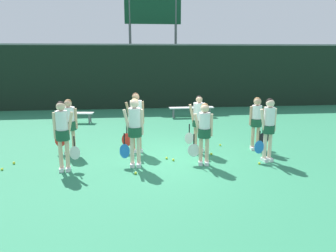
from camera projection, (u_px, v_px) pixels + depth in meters
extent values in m
plane|color=#2D7F56|center=(168.00, 158.00, 9.22)|extent=(140.00, 140.00, 0.00)
cube|color=black|center=(150.00, 77.00, 17.05)|extent=(60.00, 0.06, 3.25)
cube|color=slate|center=(150.00, 45.00, 16.68)|extent=(60.00, 0.08, 0.08)
cylinder|color=#515156|center=(130.00, 49.00, 18.39)|extent=(0.14, 0.14, 6.17)
cylinder|color=#515156|center=(176.00, 49.00, 18.66)|extent=(0.14, 0.14, 6.17)
cube|color=#0F3823|center=(153.00, 8.00, 18.03)|extent=(3.13, 0.12, 1.72)
cube|color=silver|center=(73.00, 113.00, 13.74)|extent=(1.70, 0.58, 0.04)
cylinder|color=slate|center=(91.00, 118.00, 13.90)|extent=(0.06, 0.06, 0.40)
cylinder|color=slate|center=(89.00, 119.00, 13.65)|extent=(0.06, 0.06, 0.40)
cylinder|color=slate|center=(59.00, 117.00, 13.93)|extent=(0.06, 0.06, 0.40)
cylinder|color=slate|center=(57.00, 119.00, 13.69)|extent=(0.06, 0.06, 0.40)
cube|color=silver|center=(191.00, 108.00, 14.92)|extent=(2.04, 0.41, 0.04)
cylinder|color=slate|center=(208.00, 112.00, 15.20)|extent=(0.06, 0.06, 0.43)
cylinder|color=slate|center=(210.00, 113.00, 14.95)|extent=(0.06, 0.06, 0.43)
cylinder|color=slate|center=(173.00, 113.00, 14.98)|extent=(0.06, 0.06, 0.43)
cylinder|color=slate|center=(174.00, 114.00, 14.74)|extent=(0.06, 0.06, 0.43)
cylinder|color=beige|center=(67.00, 154.00, 8.18)|extent=(0.10, 0.10, 0.84)
cylinder|color=beige|center=(61.00, 155.00, 8.15)|extent=(0.10, 0.10, 0.84)
cube|color=white|center=(68.00, 169.00, 8.23)|extent=(0.13, 0.25, 0.09)
cube|color=white|center=(62.00, 169.00, 8.20)|extent=(0.13, 0.25, 0.09)
cylinder|color=#194C33|center=(63.00, 135.00, 8.05)|extent=(0.33, 0.33, 0.26)
cylinder|color=white|center=(62.00, 125.00, 8.00)|extent=(0.29, 0.29, 0.69)
sphere|color=beige|center=(61.00, 106.00, 7.90)|extent=(0.22, 0.22, 0.22)
sphere|color=black|center=(61.00, 105.00, 7.91)|extent=(0.20, 0.20, 0.20)
cylinder|color=beige|center=(70.00, 125.00, 8.03)|extent=(0.22, 0.09, 0.66)
cylinder|color=beige|center=(55.00, 126.00, 7.97)|extent=(0.08, 0.08, 0.66)
cylinder|color=black|center=(74.00, 141.00, 8.12)|extent=(0.03, 0.03, 0.26)
ellipsoid|color=silver|center=(75.00, 153.00, 8.19)|extent=(0.26, 0.03, 0.35)
cylinder|color=beige|center=(139.00, 151.00, 8.48)|extent=(0.10, 0.10, 0.85)
cylinder|color=beige|center=(132.00, 151.00, 8.47)|extent=(0.10, 0.10, 0.85)
cube|color=white|center=(139.00, 165.00, 8.53)|extent=(0.13, 0.25, 0.09)
cube|color=white|center=(132.00, 165.00, 8.53)|extent=(0.13, 0.25, 0.09)
cylinder|color=#194C33|center=(135.00, 132.00, 8.36)|extent=(0.35, 0.35, 0.25)
cylinder|color=white|center=(135.00, 122.00, 8.31)|extent=(0.31, 0.31, 0.69)
sphere|color=beige|center=(134.00, 104.00, 8.21)|extent=(0.22, 0.22, 0.22)
sphere|color=#D8B772|center=(134.00, 103.00, 8.22)|extent=(0.20, 0.20, 0.20)
cylinder|color=beige|center=(127.00, 122.00, 8.30)|extent=(0.22, 0.09, 0.66)
cylinder|color=beige|center=(142.00, 122.00, 8.32)|extent=(0.08, 0.08, 0.66)
cylinder|color=black|center=(124.00, 139.00, 8.38)|extent=(0.03, 0.03, 0.28)
ellipsoid|color=blue|center=(125.00, 151.00, 8.45)|extent=(0.26, 0.03, 0.39)
cylinder|color=beige|center=(207.00, 150.00, 8.62)|extent=(0.10, 0.10, 0.78)
cylinder|color=beige|center=(201.00, 150.00, 8.63)|extent=(0.10, 0.10, 0.78)
cube|color=white|center=(207.00, 163.00, 8.67)|extent=(0.16, 0.26, 0.09)
cube|color=white|center=(201.00, 163.00, 8.68)|extent=(0.16, 0.26, 0.09)
cylinder|color=#194C33|center=(204.00, 133.00, 8.52)|extent=(0.34, 0.34, 0.24)
cylinder|color=white|center=(205.00, 124.00, 8.47)|extent=(0.29, 0.29, 0.62)
sphere|color=beige|center=(205.00, 108.00, 8.38)|extent=(0.22, 0.22, 0.22)
sphere|color=olive|center=(205.00, 107.00, 8.39)|extent=(0.21, 0.21, 0.21)
cylinder|color=beige|center=(197.00, 125.00, 8.49)|extent=(0.21, 0.11, 0.59)
cylinder|color=beige|center=(211.00, 125.00, 8.46)|extent=(0.08, 0.08, 0.59)
cylinder|color=black|center=(194.00, 139.00, 8.56)|extent=(0.03, 0.03, 0.26)
ellipsoid|color=silver|center=(194.00, 150.00, 8.63)|extent=(0.32, 0.03, 0.36)
cylinder|color=beige|center=(270.00, 146.00, 8.93)|extent=(0.10, 0.10, 0.82)
cylinder|color=beige|center=(265.00, 147.00, 8.88)|extent=(0.10, 0.10, 0.82)
cube|color=white|center=(269.00, 159.00, 8.98)|extent=(0.15, 0.25, 0.09)
cube|color=white|center=(264.00, 160.00, 8.94)|extent=(0.15, 0.25, 0.09)
cylinder|color=#194C33|center=(268.00, 129.00, 8.80)|extent=(0.33, 0.33, 0.22)
cylinder|color=white|center=(269.00, 120.00, 8.74)|extent=(0.28, 0.28, 0.67)
sphere|color=beige|center=(270.00, 103.00, 8.64)|extent=(0.22, 0.22, 0.22)
sphere|color=black|center=(270.00, 102.00, 8.66)|extent=(0.20, 0.20, 0.20)
cylinder|color=beige|center=(263.00, 121.00, 8.70)|extent=(0.22, 0.11, 0.64)
cylinder|color=beige|center=(275.00, 120.00, 8.79)|extent=(0.08, 0.08, 0.63)
cylinder|color=black|center=(260.00, 136.00, 8.75)|extent=(0.03, 0.03, 0.27)
ellipsoid|color=blue|center=(259.00, 147.00, 8.82)|extent=(0.26, 0.03, 0.37)
cylinder|color=tan|center=(74.00, 141.00, 9.53)|extent=(0.10, 0.10, 0.77)
cylinder|color=tan|center=(67.00, 141.00, 9.55)|extent=(0.10, 0.10, 0.77)
cube|color=white|center=(74.00, 153.00, 9.58)|extent=(0.15, 0.26, 0.09)
cube|color=white|center=(68.00, 152.00, 9.59)|extent=(0.15, 0.26, 0.09)
cylinder|color=#194C33|center=(69.00, 125.00, 9.43)|extent=(0.41, 0.41, 0.26)
cylinder|color=white|center=(69.00, 118.00, 9.39)|extent=(0.36, 0.36, 0.62)
sphere|color=tan|center=(68.00, 104.00, 9.30)|extent=(0.21, 0.21, 0.21)
sphere|color=olive|center=(68.00, 103.00, 9.31)|extent=(0.20, 0.20, 0.20)
cylinder|color=tan|center=(61.00, 118.00, 9.41)|extent=(0.21, 0.11, 0.59)
cylinder|color=tan|center=(76.00, 118.00, 9.37)|extent=(0.08, 0.08, 0.59)
cylinder|color=black|center=(59.00, 131.00, 9.48)|extent=(0.03, 0.03, 0.25)
ellipsoid|color=red|center=(60.00, 141.00, 9.54)|extent=(0.30, 0.03, 0.35)
cylinder|color=tan|center=(140.00, 138.00, 9.76)|extent=(0.10, 0.10, 0.84)
cylinder|color=tan|center=(133.00, 138.00, 9.70)|extent=(0.10, 0.10, 0.84)
cube|color=white|center=(140.00, 150.00, 9.82)|extent=(0.16, 0.26, 0.09)
cube|color=white|center=(134.00, 151.00, 9.76)|extent=(0.16, 0.26, 0.09)
cylinder|color=#194C33|center=(136.00, 121.00, 9.62)|extent=(0.40, 0.40, 0.24)
cylinder|color=white|center=(136.00, 113.00, 9.56)|extent=(0.35, 0.35, 0.70)
sphere|color=tan|center=(136.00, 97.00, 9.46)|extent=(0.21, 0.21, 0.21)
sphere|color=#4C331E|center=(136.00, 96.00, 9.47)|extent=(0.19, 0.19, 0.19)
cylinder|color=tan|center=(129.00, 113.00, 9.50)|extent=(0.22, 0.12, 0.67)
cylinder|color=tan|center=(143.00, 113.00, 9.63)|extent=(0.08, 0.08, 0.67)
cylinder|color=black|center=(127.00, 128.00, 9.55)|extent=(0.03, 0.03, 0.29)
ellipsoid|color=red|center=(127.00, 140.00, 9.63)|extent=(0.31, 0.03, 0.40)
cylinder|color=tan|center=(201.00, 138.00, 9.82)|extent=(0.10, 0.10, 0.80)
cylinder|color=tan|center=(195.00, 138.00, 9.79)|extent=(0.10, 0.10, 0.80)
cube|color=white|center=(201.00, 150.00, 9.87)|extent=(0.12, 0.24, 0.09)
cube|color=white|center=(195.00, 150.00, 9.84)|extent=(0.12, 0.24, 0.09)
cylinder|color=#194C33|center=(199.00, 123.00, 9.70)|extent=(0.38, 0.38, 0.20)
cylinder|color=white|center=(199.00, 114.00, 9.64)|extent=(0.33, 0.33, 0.67)
sphere|color=tan|center=(199.00, 100.00, 9.55)|extent=(0.20, 0.20, 0.20)
sphere|color=black|center=(199.00, 99.00, 9.56)|extent=(0.18, 0.18, 0.18)
cylinder|color=tan|center=(192.00, 115.00, 9.62)|extent=(0.21, 0.08, 0.64)
cylinder|color=tan|center=(205.00, 114.00, 9.67)|extent=(0.08, 0.08, 0.63)
cylinder|color=black|center=(189.00, 128.00, 9.67)|extent=(0.03, 0.03, 0.26)
ellipsoid|color=silver|center=(189.00, 138.00, 9.74)|extent=(0.27, 0.03, 0.35)
cylinder|color=tan|center=(258.00, 137.00, 9.97)|extent=(0.10, 0.10, 0.76)
cylinder|color=tan|center=(253.00, 137.00, 9.97)|extent=(0.10, 0.10, 0.76)
cube|color=white|center=(258.00, 148.00, 10.01)|extent=(0.14, 0.25, 0.09)
cube|color=white|center=(252.00, 148.00, 10.02)|extent=(0.14, 0.25, 0.09)
cylinder|color=#194C33|center=(256.00, 122.00, 9.87)|extent=(0.33, 0.33, 0.24)
cylinder|color=white|center=(257.00, 115.00, 9.82)|extent=(0.29, 0.29, 0.60)
sphere|color=tan|center=(257.00, 102.00, 9.73)|extent=(0.22, 0.22, 0.22)
sphere|color=olive|center=(257.00, 101.00, 9.74)|extent=(0.21, 0.21, 0.21)
cylinder|color=tan|center=(263.00, 116.00, 9.82)|extent=(0.20, 0.10, 0.58)
cylinder|color=tan|center=(251.00, 116.00, 9.83)|extent=(0.08, 0.08, 0.57)
cylinder|color=black|center=(265.00, 128.00, 9.88)|extent=(0.03, 0.03, 0.26)
ellipsoid|color=black|center=(264.00, 138.00, 9.95)|extent=(0.31, 0.03, 0.36)
sphere|color=#CCE033|center=(14.00, 163.00, 8.71)|extent=(0.07, 0.07, 0.07)
sphere|color=#CCE033|center=(167.00, 158.00, 9.11)|extent=(0.07, 0.07, 0.07)
sphere|color=#CCE033|center=(136.00, 173.00, 7.99)|extent=(0.07, 0.07, 0.07)
sphere|color=#CCE033|center=(220.00, 145.00, 10.41)|extent=(0.07, 0.07, 0.07)
sphere|color=#CCE033|center=(2.00, 169.00, 8.25)|extent=(0.07, 0.07, 0.07)
sphere|color=#CCE033|center=(173.00, 160.00, 8.97)|extent=(0.07, 0.07, 0.07)
sphere|color=#CCE033|center=(259.00, 163.00, 8.69)|extent=(0.07, 0.07, 0.07)
sphere|color=#CCE033|center=(211.00, 154.00, 9.48)|extent=(0.07, 0.07, 0.07)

